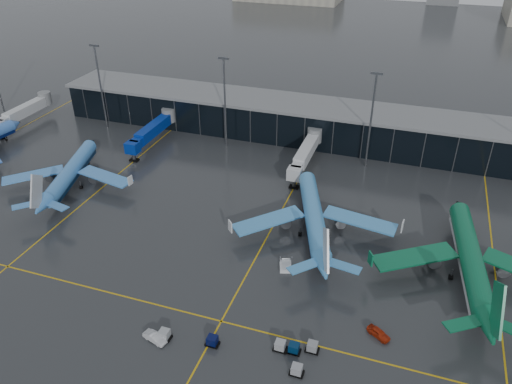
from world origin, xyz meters
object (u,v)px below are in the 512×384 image
(airliner_aer_lingus, at_px, (473,246))
(service_van_red, at_px, (379,333))
(baggage_carts, at_px, (259,348))
(service_van_white, at_px, (155,337))
(airliner_arkefly, at_px, (69,163))
(airliner_klm_near, at_px, (314,205))
(mobile_airstair, at_px, (286,265))

(airliner_aer_lingus, bearing_deg, service_van_red, -129.72)
(baggage_carts, height_order, service_van_white, baggage_carts)
(service_van_red, bearing_deg, service_van_white, 142.43)
(airliner_arkefly, xyz_separation_m, baggage_carts, (60.80, -35.19, -5.20))
(airliner_arkefly, relative_size, service_van_white, 9.11)
(airliner_arkefly, bearing_deg, service_van_red, -34.49)
(airliner_klm_near, bearing_deg, service_van_white, -132.78)
(airliner_arkefly, distance_m, airliner_klm_near, 61.16)
(airliner_arkefly, distance_m, airliner_aer_lingus, 92.36)
(airliner_klm_near, relative_size, service_van_white, 9.77)
(airliner_klm_near, xyz_separation_m, service_van_red, (17.20, -25.93, -5.69))
(airliner_klm_near, xyz_separation_m, mobile_airstair, (-2.01, -14.18, -5.62))
(airliner_arkefly, height_order, service_van_white, airliner_arkefly)
(airliner_klm_near, bearing_deg, service_van_red, -75.38)
(service_van_white, bearing_deg, baggage_carts, -62.95)
(airliner_arkefly, height_order, airliner_aer_lingus, airliner_aer_lingus)
(airliner_aer_lingus, relative_size, mobile_airstair, 11.75)
(airliner_aer_lingus, relative_size, baggage_carts, 1.70)
(airliner_aer_lingus, xyz_separation_m, mobile_airstair, (-33.09, -9.45, -5.93))
(airliner_klm_near, distance_m, airliner_aer_lingus, 31.44)
(mobile_airstair, height_order, service_van_white, mobile_airstair)
(airliner_arkefly, height_order, airliner_klm_near, airliner_klm_near)
(mobile_airstair, distance_m, service_van_white, 28.73)
(mobile_airstair, bearing_deg, service_van_red, -48.69)
(mobile_airstair, bearing_deg, baggage_carts, -102.71)
(baggage_carts, bearing_deg, service_van_white, -168.56)
(airliner_arkefly, relative_size, mobile_airstair, 10.45)
(baggage_carts, relative_size, service_van_white, 6.02)
(airliner_arkefly, xyz_separation_m, service_van_red, (78.35, -25.87, -5.26))
(mobile_airstair, bearing_deg, airliner_aer_lingus, -1.28)
(mobile_airstair, relative_size, service_van_white, 0.87)
(service_van_white, bearing_deg, airliner_arkefly, 64.41)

